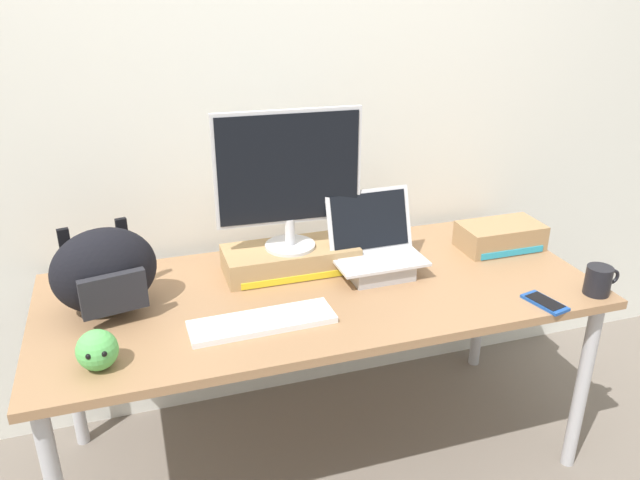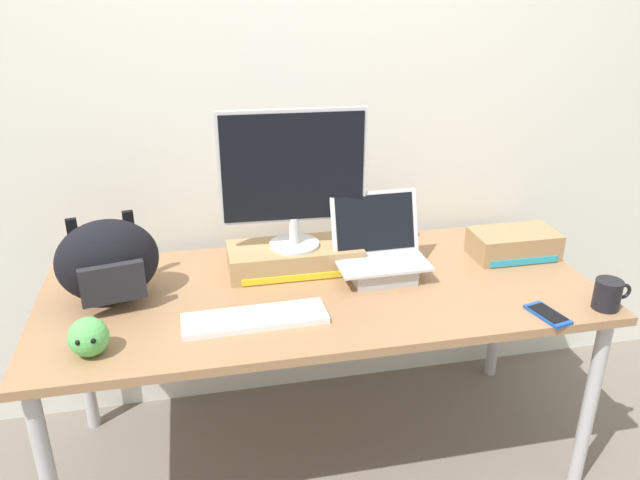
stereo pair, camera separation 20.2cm
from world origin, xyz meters
The scene contains 12 objects.
ground_plane centered at (0.00, 0.00, 0.00)m, with size 20.00×20.00×0.00m, color #70665B.
back_wall centered at (0.00, 0.51, 1.30)m, with size 7.00×0.10×2.60m, color silver.
desk centered at (0.00, 0.00, 0.67)m, with size 1.90×0.81×0.73m.
toner_box_yellow centered at (-0.06, 0.16, 0.78)m, with size 0.48×0.21×0.09m.
desktop_monitor centered at (-0.06, 0.16, 1.09)m, with size 0.52×0.18×0.50m.
open_laptop centered at (0.23, 0.05, 0.79)m, with size 0.33×0.24×0.29m.
external_keyboard centered at (-0.25, -0.18, 0.74)m, with size 0.46×0.15×0.02m.
messenger_backpack centered at (-0.70, 0.06, 0.87)m, with size 0.36×0.29×0.28m.
coffee_mug centered at (0.89, -0.33, 0.78)m, with size 0.13×0.09×0.10m.
cell_phone centered at (0.67, -0.34, 0.74)m, with size 0.10×0.16×0.01m.
plush_toy centered at (-0.73, -0.26, 0.79)m, with size 0.12×0.12×0.12m.
toner_box_cyan centered at (0.78, 0.10, 0.78)m, with size 0.32×0.18×0.10m.
Camera 2 is at (-0.39, -1.89, 1.76)m, focal length 35.18 mm.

